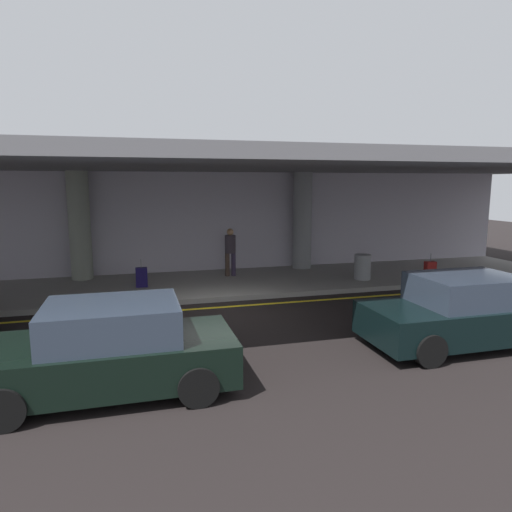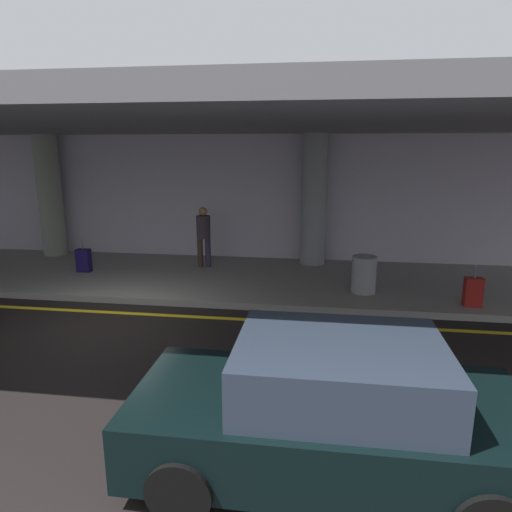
% 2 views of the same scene
% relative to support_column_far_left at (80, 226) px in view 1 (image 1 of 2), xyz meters
% --- Properties ---
extents(ground_plane, '(60.00, 60.00, 0.00)m').
position_rel_support_column_far_left_xyz_m(ground_plane, '(4.00, -4.74, -1.97)').
color(ground_plane, black).
extents(sidewalk, '(26.00, 4.20, 0.15)m').
position_rel_support_column_far_left_xyz_m(sidewalk, '(4.00, -1.64, -1.90)').
color(sidewalk, gray).
rests_on(sidewalk, ground).
extents(lane_stripe_yellow, '(26.00, 0.14, 0.01)m').
position_rel_support_column_far_left_xyz_m(lane_stripe_yellow, '(4.00, -4.28, -1.97)').
color(lane_stripe_yellow, yellow).
rests_on(lane_stripe_yellow, ground).
extents(support_column_far_left, '(0.71, 0.71, 3.65)m').
position_rel_support_column_far_left_xyz_m(support_column_far_left, '(0.00, 0.00, 0.00)').
color(support_column_far_left, gray).
rests_on(support_column_far_left, sidewalk).
extents(support_column_left_mid, '(0.71, 0.71, 3.65)m').
position_rel_support_column_far_left_xyz_m(support_column_left_mid, '(8.00, 0.00, 0.00)').
color(support_column_left_mid, gray).
rests_on(support_column_left_mid, sidewalk).
extents(ceiling_overhang, '(28.00, 13.20, 0.30)m').
position_rel_support_column_far_left_xyz_m(ceiling_overhang, '(4.00, -2.14, 1.97)').
color(ceiling_overhang, slate).
rests_on(ceiling_overhang, support_column_far_left).
extents(terminal_back_wall, '(26.00, 0.30, 3.80)m').
position_rel_support_column_far_left_xyz_m(terminal_back_wall, '(4.00, 0.61, -0.07)').
color(terminal_back_wall, '#B7B0BE').
rests_on(terminal_back_wall, ground).
extents(car_black, '(4.10, 1.92, 1.50)m').
position_rel_support_column_far_left_xyz_m(car_black, '(1.28, -8.89, -1.26)').
color(car_black, black).
rests_on(car_black, ground).
extents(car_black_no2, '(4.10, 1.92, 1.50)m').
position_rel_support_column_far_left_xyz_m(car_black_no2, '(8.35, -8.51, -1.26)').
color(car_black_no2, black).
rests_on(car_black_no2, ground).
extents(traveler_with_luggage, '(0.38, 0.38, 1.68)m').
position_rel_support_column_far_left_xyz_m(traveler_with_luggage, '(5.00, -0.83, -0.86)').
color(traveler_with_luggage, '#382921').
rests_on(traveler_with_luggage, sidewalk).
extents(suitcase_upright_primary, '(0.36, 0.22, 0.90)m').
position_rel_support_column_far_left_xyz_m(suitcase_upright_primary, '(11.42, -3.22, -1.51)').
color(suitcase_upright_primary, maroon).
rests_on(suitcase_upright_primary, sidewalk).
extents(suitcase_upright_secondary, '(0.36, 0.22, 0.90)m').
position_rel_support_column_far_left_xyz_m(suitcase_upright_secondary, '(1.93, -1.80, -1.51)').
color(suitcase_upright_secondary, '#161047').
rests_on(suitcase_upright_secondary, sidewalk).
extents(trash_bin_steel, '(0.56, 0.56, 0.85)m').
position_rel_support_column_far_left_xyz_m(trash_bin_steel, '(9.23, -2.56, -1.40)').
color(trash_bin_steel, gray).
rests_on(trash_bin_steel, sidewalk).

